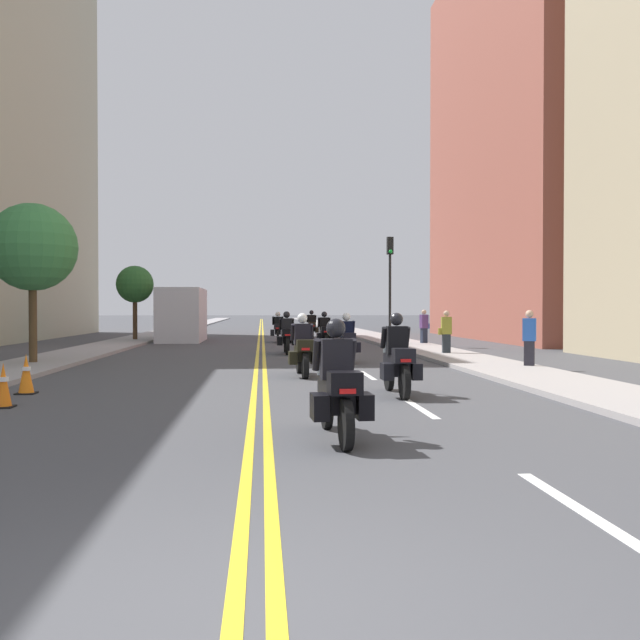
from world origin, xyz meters
TOP-DOWN VIEW (x-y plane):
  - ground_plane at (0.00, 48.00)m, footprint 264.00×264.00m
  - sidewalk_left at (-6.76, 48.00)m, footprint 2.42×144.00m
  - sidewalk_right at (6.76, 48.00)m, footprint 2.42×144.00m
  - centreline_yellow_inner at (-0.12, 48.00)m, footprint 0.12×132.00m
  - centreline_yellow_outer at (0.12, 48.00)m, footprint 0.12×132.00m
  - lane_dashes_white at (2.78, 29.00)m, footprint 0.14×56.40m
  - building_right_1 at (16.24, 34.83)m, footprint 8.54×19.90m
  - motorcycle_0 at (1.02, 5.20)m, footprint 0.78×2.22m
  - motorcycle_1 at (2.73, 9.77)m, footprint 0.76×2.20m
  - motorcycle_2 at (1.08, 13.84)m, footprint 0.78×2.13m
  - motorcycle_3 at (2.78, 18.39)m, footprint 0.76×2.26m
  - motorcycle_4 at (0.99, 22.76)m, footprint 0.76×2.28m
  - motorcycle_5 at (2.87, 27.43)m, footprint 0.77×2.24m
  - motorcycle_6 at (0.87, 31.98)m, footprint 0.77×2.14m
  - motorcycle_7 at (2.95, 36.61)m, footprint 0.76×2.12m
  - traffic_cone_1 at (-4.47, 8.70)m, footprint 0.35×0.35m
  - traffic_cone_2 at (-4.73, 10.69)m, footprint 0.38×0.38m
  - traffic_light_near at (5.95, 27.85)m, footprint 0.28×0.38m
  - pedestrian_0 at (7.60, 15.25)m, footprint 0.42×0.36m
  - pedestrian_1 at (7.66, 28.27)m, footprint 0.51×0.34m
  - pedestrian_2 at (6.77, 21.06)m, footprint 0.49×0.24m
  - street_tree_0 at (-6.65, 33.62)m, footprint 1.96×1.96m
  - street_tree_1 at (-6.86, 17.80)m, footprint 2.65×2.65m
  - parked_truck at (-4.15, 33.90)m, footprint 2.20×6.50m

SIDE VIEW (x-z plane):
  - ground_plane at x=0.00m, z-range 0.00..0.00m
  - centreline_yellow_inner at x=-0.12m, z-range 0.00..0.01m
  - centreline_yellow_outer at x=0.12m, z-range 0.00..0.01m
  - lane_dashes_white at x=2.78m, z-range 0.00..0.01m
  - sidewalk_left at x=-6.76m, z-range 0.00..0.12m
  - sidewalk_right at x=6.76m, z-range 0.00..0.12m
  - traffic_cone_1 at x=-4.47m, z-range 0.00..0.79m
  - traffic_cone_2 at x=-4.73m, z-range 0.00..0.81m
  - motorcycle_2 at x=1.08m, z-range -0.16..1.46m
  - motorcycle_5 at x=2.87m, z-range -0.15..1.46m
  - motorcycle_4 at x=0.99m, z-range -0.16..1.47m
  - motorcycle_6 at x=0.87m, z-range -0.14..1.45m
  - motorcycle_0 at x=1.02m, z-range -0.14..1.46m
  - motorcycle_3 at x=2.78m, z-range -0.13..1.47m
  - motorcycle_7 at x=2.95m, z-range -0.15..1.50m
  - motorcycle_1 at x=2.73m, z-range -0.15..1.50m
  - pedestrian_2 at x=6.77m, z-range 0.03..1.69m
  - pedestrian_1 at x=7.66m, z-range 0.03..1.71m
  - pedestrian_0 at x=7.60m, z-range 0.03..1.72m
  - parked_truck at x=-4.15m, z-range -0.13..2.67m
  - street_tree_0 at x=-6.65m, z-range 0.99..5.01m
  - traffic_light_near at x=5.95m, z-range 0.93..5.97m
  - street_tree_1 at x=-6.86m, z-range 1.12..6.04m
  - building_right_1 at x=16.24m, z-range 0.00..23.03m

